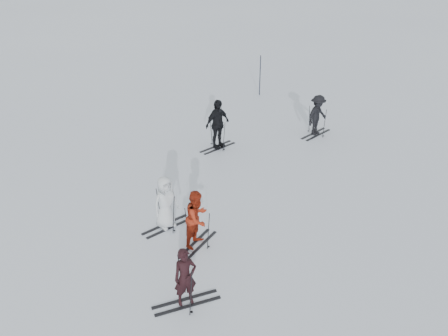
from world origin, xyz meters
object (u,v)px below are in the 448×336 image
(skier_uphill_left, at_px, (217,125))
(piste_marker, at_px, (260,76))
(skier_uphill_far, at_px, (317,116))
(skier_grey, at_px, (166,203))
(skier_red, at_px, (197,219))
(skier_near_dark, at_px, (185,278))

(skier_uphill_left, relative_size, piste_marker, 0.96)
(skier_uphill_far, bearing_deg, piste_marker, 65.90)
(skier_grey, xyz_separation_m, piste_marker, (-4.90, 11.51, 0.21))
(skier_uphill_far, height_order, piste_marker, piste_marker)
(skier_red, distance_m, skier_grey, 1.30)
(skier_near_dark, xyz_separation_m, skier_red, (-1.37, 1.94, 0.08))
(skier_uphill_left, distance_m, piste_marker, 6.76)
(skier_uphill_left, distance_m, skier_uphill_far, 4.31)
(skier_near_dark, distance_m, piste_marker, 15.51)
(skier_red, xyz_separation_m, piste_marker, (-6.20, 11.59, 0.18))
(skier_near_dark, height_order, skier_uphill_far, skier_uphill_far)
(skier_red, bearing_deg, skier_grey, 76.67)
(skier_uphill_far, bearing_deg, skier_uphill_left, 152.04)
(skier_red, xyz_separation_m, skier_uphill_left, (-3.72, 5.31, 0.14))
(skier_near_dark, relative_size, skier_red, 0.90)
(skier_uphill_left, bearing_deg, skier_red, -137.39)
(skier_grey, relative_size, skier_uphill_left, 0.83)
(skier_near_dark, xyz_separation_m, skier_uphill_far, (-2.76, 10.86, 0.09))
(skier_red, height_order, skier_uphill_left, skier_uphill_left)
(skier_near_dark, xyz_separation_m, skier_grey, (-2.67, 2.02, 0.06))
(skier_near_dark, height_order, skier_grey, skier_grey)
(skier_uphill_left, relative_size, skier_uphill_far, 1.16)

